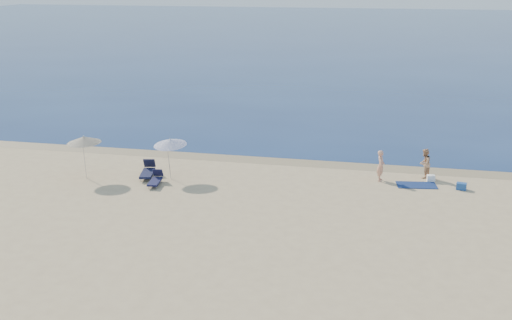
{
  "coord_description": "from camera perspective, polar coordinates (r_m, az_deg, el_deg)",
  "views": [
    {
      "loc": [
        3.51,
        -14.99,
        10.35
      ],
      "look_at": [
        -3.43,
        16.0,
        1.0
      ],
      "focal_mm": 45.0,
      "sensor_mm": 36.0,
      "label": 1
    }
  ],
  "objects": [
    {
      "name": "umbrella_near",
      "position": [
        33.24,
        -7.65,
        1.58
      ],
      "size": [
        2.04,
        2.06,
        2.23
      ],
      "rotation": [
        0.0,
        0.0,
        -0.22
      ],
      "color": "silver",
      "rests_on": "ground"
    },
    {
      "name": "wet_sand_strip",
      "position": [
        36.08,
        6.51,
        -0.37
      ],
      "size": [
        240.0,
        1.6,
        0.0
      ],
      "primitive_type": "cube",
      "color": "#847254",
      "rests_on": "ground"
    },
    {
      "name": "blue_cooler",
      "position": [
        33.26,
        17.8,
        -2.23
      ],
      "size": [
        0.53,
        0.42,
        0.34
      ],
      "primitive_type": "cube",
      "rotation": [
        0.0,
        0.0,
        -0.19
      ],
      "color": "#1B4692",
      "rests_on": "ground"
    },
    {
      "name": "lounger_right",
      "position": [
        34.04,
        -9.61,
        -1.01
      ],
      "size": [
        1.0,
        1.94,
        0.82
      ],
      "rotation": [
        0.0,
        0.0,
        0.23
      ],
      "color": "#121633",
      "rests_on": "ground"
    },
    {
      "name": "umbrella_far",
      "position": [
        34.08,
        -15.06,
        1.75
      ],
      "size": [
        2.3,
        2.3,
        2.33
      ],
      "rotation": [
        0.0,
        0.0,
        -0.39
      ],
      "color": "silver",
      "rests_on": "ground"
    },
    {
      "name": "lounger_left",
      "position": [
        32.76,
        -8.93,
        -1.76
      ],
      "size": [
        0.7,
        1.59,
        0.68
      ],
      "rotation": [
        0.0,
        0.0,
        0.13
      ],
      "color": "#15173B",
      "rests_on": "ground"
    },
    {
      "name": "white_bag",
      "position": [
        34.07,
        15.28,
        -1.58
      ],
      "size": [
        0.42,
        0.37,
        0.34
      ],
      "primitive_type": "cube",
      "rotation": [
        0.0,
        0.0,
        0.09
      ],
      "color": "white",
      "rests_on": "ground"
    },
    {
      "name": "sea",
      "position": [
        115.5,
        11.04,
        10.97
      ],
      "size": [
        240.0,
        160.0,
        0.01
      ],
      "primitive_type": "cube",
      "color": "#0D2251",
      "rests_on": "ground"
    },
    {
      "name": "beach_towel",
      "position": [
        33.31,
        14.08,
        -2.18
      ],
      "size": [
        2.1,
        1.37,
        0.03
      ],
      "primitive_type": "cube",
      "rotation": [
        0.0,
        0.0,
        0.15
      ],
      "color": "#0F1E4B",
      "rests_on": "ground"
    },
    {
      "name": "person_left",
      "position": [
        33.44,
        11.03,
        -0.49
      ],
      "size": [
        0.4,
        0.59,
        1.61
      ],
      "primitive_type": "imported",
      "rotation": [
        0.0,
        0.0,
        1.59
      ],
      "color": "tan",
      "rests_on": "ground"
    },
    {
      "name": "person_right",
      "position": [
        34.44,
        14.76,
        -0.29
      ],
      "size": [
        0.82,
        0.91,
        1.55
      ],
      "primitive_type": "imported",
      "rotation": [
        0.0,
        0.0,
        -1.94
      ],
      "color": "tan",
      "rests_on": "ground"
    }
  ]
}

